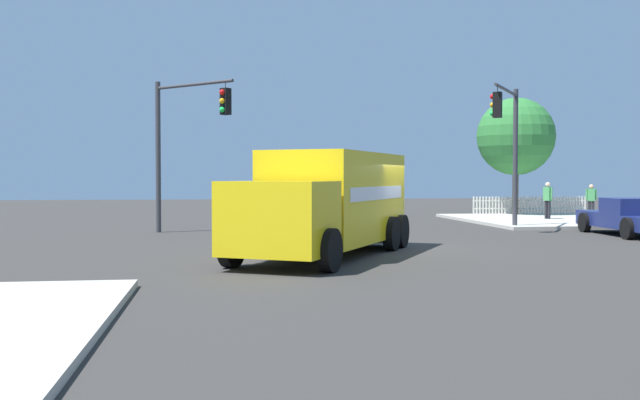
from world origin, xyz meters
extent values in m
plane|color=#33302D|center=(0.00, 0.00, 0.00)|extent=(100.00, 100.00, 0.00)
cube|color=#B2ADA0|center=(-11.94, -11.94, 0.07)|extent=(10.56, 10.56, 0.14)
cube|color=yellow|center=(1.81, 1.08, 1.58)|extent=(4.88, 6.19, 2.47)
cube|color=yellow|center=(3.73, 4.55, 1.20)|extent=(3.02, 2.82, 1.70)
cube|color=black|center=(4.14, 5.30, 1.54)|extent=(1.80, 1.05, 0.88)
cube|color=#B2B2B7|center=(0.46, -1.35, 0.19)|extent=(2.11, 1.29, 0.21)
cube|color=white|center=(0.75, 1.66, 1.71)|extent=(2.35, 4.23, 0.36)
cube|color=white|center=(2.86, 0.49, 1.71)|extent=(2.35, 4.23, 0.36)
cylinder|color=black|center=(2.62, 5.11, 0.50)|extent=(0.73, 1.01, 1.00)
cylinder|color=black|center=(4.79, 3.91, 0.50)|extent=(0.73, 1.01, 1.00)
cylinder|color=black|center=(0.10, 0.57, 0.50)|extent=(0.73, 1.01, 1.00)
cylinder|color=black|center=(2.27, -0.64, 0.50)|extent=(0.73, 1.01, 1.00)
cylinder|color=black|center=(-0.40, -0.35, 0.50)|extent=(0.73, 1.01, 1.00)
cylinder|color=black|center=(1.77, -1.55, 0.50)|extent=(0.73, 1.01, 1.00)
cylinder|color=#38383D|center=(-7.15, -7.71, 2.97)|extent=(0.20, 0.20, 5.66)
cylinder|color=#38383D|center=(-6.06, -6.06, 5.55)|extent=(2.28, 3.37, 0.12)
cylinder|color=#38383D|center=(-5.16, -4.70, 5.42)|extent=(0.03, 0.03, 0.25)
cube|color=black|center=(-5.16, -4.70, 4.82)|extent=(0.42, 0.42, 0.95)
sphere|color=red|center=(-5.01, -4.80, 5.14)|extent=(0.20, 0.20, 0.20)
sphere|color=#EFA314|center=(-5.01, -4.80, 4.83)|extent=(0.20, 0.20, 0.20)
sphere|color=#19CC4C|center=(-5.01, -4.80, 4.52)|extent=(0.20, 0.20, 0.20)
cylinder|color=#38383D|center=(7.40, -7.63, 2.91)|extent=(0.20, 0.20, 5.83)
cylinder|color=#38383D|center=(5.99, -6.28, 5.58)|extent=(2.91, 2.80, 0.12)
cylinder|color=#38383D|center=(4.83, -5.16, 5.45)|extent=(0.03, 0.03, 0.25)
cube|color=black|center=(4.83, -5.16, 4.85)|extent=(0.42, 0.42, 0.95)
sphere|color=red|center=(4.95, -5.03, 5.17)|extent=(0.20, 0.20, 0.20)
sphere|color=#EFA314|center=(4.95, -5.03, 4.86)|extent=(0.20, 0.20, 0.20)
sphere|color=#19CC4C|center=(4.95, -5.03, 4.55)|extent=(0.20, 0.20, 0.20)
cube|color=navy|center=(-9.91, -3.40, 0.83)|extent=(2.06, 1.83, 1.10)
cube|color=black|center=(-9.91, -3.40, 1.12)|extent=(1.89, 1.55, 0.48)
cube|color=navy|center=(-10.03, -5.25, 0.56)|extent=(2.08, 2.13, 0.55)
cylinder|color=black|center=(-8.81, -2.01, 0.38)|extent=(0.29, 0.77, 0.76)
cylinder|color=black|center=(-11.04, -5.30, 0.38)|extent=(0.29, 0.77, 0.76)
cylinder|color=black|center=(-9.04, -5.43, 0.38)|extent=(0.29, 0.77, 0.76)
cylinder|color=black|center=(-13.26, -12.93, 0.55)|extent=(0.14, 0.14, 0.82)
cylinder|color=black|center=(-13.40, -12.85, 0.55)|extent=(0.14, 0.14, 0.82)
cube|color=#3F8C4C|center=(-13.33, -12.89, 1.26)|extent=(0.40, 0.36, 0.61)
sphere|color=tan|center=(-13.33, -12.89, 1.68)|extent=(0.22, 0.22, 0.22)
cylinder|color=#3F8C4C|center=(-13.14, -13.00, 1.29)|extent=(0.09, 0.09, 0.55)
cylinder|color=#3F8C4C|center=(-13.52, -12.79, 1.29)|extent=(0.09, 0.09, 0.55)
cylinder|color=black|center=(-10.62, -11.86, 0.58)|extent=(0.14, 0.14, 0.87)
cylinder|color=black|center=(-10.55, -12.01, 0.58)|extent=(0.14, 0.14, 0.87)
cube|color=#3F8C4C|center=(-10.59, -11.94, 1.34)|extent=(0.35, 0.40, 0.65)
sphere|color=beige|center=(-10.59, -11.94, 1.79)|extent=(0.24, 0.24, 0.24)
cylinder|color=#3F8C4C|center=(-10.68, -11.74, 1.37)|extent=(0.09, 0.09, 0.59)
cylinder|color=#3F8C4C|center=(-10.49, -12.13, 1.37)|extent=(0.09, 0.09, 0.59)
cube|color=silver|center=(-15.18, -16.97, 0.61)|extent=(0.08, 0.04, 0.95)
cube|color=silver|center=(-15.00, -16.97, 0.61)|extent=(0.08, 0.04, 0.95)
cube|color=silver|center=(-14.82, -16.97, 0.61)|extent=(0.08, 0.04, 0.95)
cube|color=silver|center=(-14.64, -16.97, 0.61)|extent=(0.08, 0.04, 0.95)
cube|color=silver|center=(-14.46, -16.97, 0.61)|extent=(0.08, 0.04, 0.95)
cube|color=silver|center=(-14.28, -16.97, 0.61)|extent=(0.08, 0.04, 0.95)
cube|color=silver|center=(-14.10, -16.97, 0.61)|extent=(0.08, 0.04, 0.95)
cube|color=silver|center=(-13.92, -16.97, 0.61)|extent=(0.08, 0.04, 0.95)
cube|color=silver|center=(-13.74, -16.97, 0.61)|extent=(0.08, 0.04, 0.95)
cube|color=silver|center=(-13.56, -16.97, 0.61)|extent=(0.08, 0.04, 0.95)
cube|color=silver|center=(-13.38, -16.97, 0.61)|extent=(0.08, 0.04, 0.95)
cube|color=silver|center=(-13.20, -16.97, 0.61)|extent=(0.08, 0.04, 0.95)
cube|color=silver|center=(-13.02, -16.97, 0.61)|extent=(0.08, 0.04, 0.95)
cube|color=silver|center=(-12.84, -16.97, 0.61)|extent=(0.08, 0.04, 0.95)
cube|color=silver|center=(-12.66, -16.97, 0.61)|extent=(0.08, 0.04, 0.95)
cube|color=silver|center=(-12.48, -16.97, 0.61)|extent=(0.08, 0.04, 0.95)
cube|color=silver|center=(-12.30, -16.97, 0.61)|extent=(0.08, 0.04, 0.95)
cube|color=silver|center=(-12.12, -16.97, 0.61)|extent=(0.08, 0.04, 0.95)
cube|color=silver|center=(-11.94, -16.97, 0.61)|extent=(0.08, 0.04, 0.95)
cube|color=silver|center=(-11.76, -16.97, 0.61)|extent=(0.08, 0.04, 0.95)
cube|color=silver|center=(-11.58, -16.97, 0.61)|extent=(0.08, 0.04, 0.95)
cube|color=silver|center=(-11.40, -16.97, 0.61)|extent=(0.08, 0.04, 0.95)
cube|color=silver|center=(-11.22, -16.97, 0.61)|extent=(0.08, 0.04, 0.95)
cube|color=silver|center=(-11.04, -16.97, 0.61)|extent=(0.08, 0.04, 0.95)
cube|color=silver|center=(-10.86, -16.97, 0.61)|extent=(0.08, 0.04, 0.95)
cube|color=silver|center=(-10.68, -16.97, 0.61)|extent=(0.08, 0.04, 0.95)
cube|color=silver|center=(-10.50, -16.97, 0.61)|extent=(0.08, 0.04, 0.95)
cube|color=silver|center=(-10.32, -16.97, 0.61)|extent=(0.08, 0.04, 0.95)
cube|color=silver|center=(-10.14, -16.97, 0.61)|extent=(0.08, 0.04, 0.95)
cube|color=silver|center=(-9.96, -16.97, 0.61)|extent=(0.08, 0.04, 0.95)
cube|color=silver|center=(-9.78, -16.97, 0.61)|extent=(0.08, 0.04, 0.95)
cube|color=silver|center=(-9.60, -16.97, 0.61)|extent=(0.08, 0.04, 0.95)
cube|color=silver|center=(-9.42, -16.97, 0.61)|extent=(0.08, 0.04, 0.95)
cube|color=silver|center=(-9.24, -16.97, 0.61)|extent=(0.08, 0.04, 0.95)
cube|color=silver|center=(-9.06, -16.97, 0.61)|extent=(0.08, 0.04, 0.95)
cube|color=silver|center=(-8.88, -16.97, 0.61)|extent=(0.08, 0.04, 0.95)
cube|color=silver|center=(-8.70, -16.97, 0.61)|extent=(0.08, 0.04, 0.95)
cube|color=silver|center=(-11.94, -16.99, 0.85)|extent=(6.58, 0.03, 0.07)
cube|color=silver|center=(-11.94, -16.99, 0.42)|extent=(6.58, 0.03, 0.07)
cylinder|color=brown|center=(-10.76, -16.20, 1.45)|extent=(0.32, 0.32, 2.63)
sphere|color=#2D7533|center=(-10.76, -16.20, 4.33)|extent=(4.16, 4.16, 4.16)
camera|label=1|loc=(5.08, 21.20, 2.14)|focal=40.92mm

